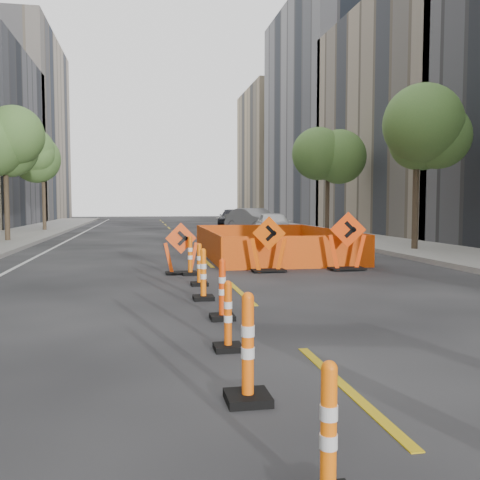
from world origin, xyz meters
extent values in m
plane|color=black|center=(0.00, 0.00, 0.00)|extent=(140.00, 140.00, 0.00)
cube|color=gray|center=(9.00, 12.00, 0.07)|extent=(4.00, 90.00, 0.15)
cube|color=gray|center=(-17.00, 55.60, 10.00)|extent=(12.00, 20.00, 20.00)
cube|color=gray|center=(17.00, 23.80, 7.00)|extent=(12.00, 16.00, 14.00)
cube|color=gray|center=(17.00, 40.20, 10.00)|extent=(12.00, 18.00, 20.00)
cube|color=tan|center=(17.00, 58.60, 8.00)|extent=(12.00, 14.00, 16.00)
cylinder|color=#382B1E|center=(-8.40, 20.00, 1.57)|extent=(0.24, 0.24, 3.15)
sphere|color=#437733|center=(-8.40, 20.00, 4.55)|extent=(2.80, 2.80, 2.80)
cylinder|color=#382B1E|center=(-8.40, 30.00, 1.57)|extent=(0.24, 0.24, 3.15)
sphere|color=#437733|center=(-8.40, 30.00, 4.55)|extent=(2.80, 2.80, 2.80)
cylinder|color=#382B1E|center=(8.40, 12.00, 1.57)|extent=(0.24, 0.24, 3.15)
sphere|color=#437733|center=(8.40, 12.00, 4.55)|extent=(2.80, 2.80, 2.80)
cylinder|color=#382B1E|center=(8.40, 22.00, 1.57)|extent=(0.24, 0.24, 3.15)
sphere|color=#437733|center=(8.40, 22.00, 4.55)|extent=(2.80, 2.80, 2.80)
imported|color=white|center=(4.79, 20.22, 0.74)|extent=(2.29, 4.54, 1.48)
imported|color=gray|center=(5.14, 26.78, 0.79)|extent=(3.36, 5.07, 1.58)
imported|color=black|center=(5.09, 35.01, 0.70)|extent=(3.11, 5.18, 1.40)
camera|label=1|loc=(-2.08, -7.18, 1.94)|focal=40.00mm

